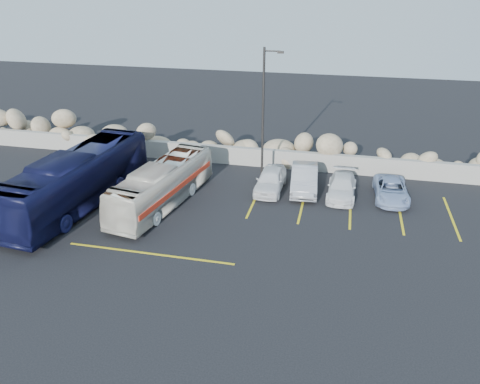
% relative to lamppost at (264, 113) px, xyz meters
% --- Properties ---
extents(ground, '(90.00, 90.00, 0.00)m').
position_rel_lamppost_xyz_m(ground, '(-2.56, -9.50, -4.30)').
color(ground, black).
rests_on(ground, ground).
extents(seawall, '(60.00, 0.40, 1.20)m').
position_rel_lamppost_xyz_m(seawall, '(-2.56, 2.50, -3.70)').
color(seawall, gray).
rests_on(seawall, ground).
extents(riprap_pile, '(54.00, 2.80, 2.60)m').
position_rel_lamppost_xyz_m(riprap_pile, '(-2.56, 3.70, -3.00)').
color(riprap_pile, '#9D8866').
rests_on(riprap_pile, ground).
extents(parking_lines, '(18.16, 9.36, 0.01)m').
position_rel_lamppost_xyz_m(parking_lines, '(2.09, -3.93, -4.29)').
color(parking_lines, yellow).
rests_on(parking_lines, ground).
extents(lamppost, '(1.14, 0.18, 8.00)m').
position_rel_lamppost_xyz_m(lamppost, '(0.00, 0.00, 0.00)').
color(lamppost, '#292725').
rests_on(lamppost, ground).
extents(vintage_bus, '(3.33, 8.69, 2.36)m').
position_rel_lamppost_xyz_m(vintage_bus, '(-4.79, -4.35, -3.11)').
color(vintage_bus, silver).
rests_on(vintage_bus, ground).
extents(tour_coach, '(3.53, 11.07, 3.03)m').
position_rel_lamppost_xyz_m(tour_coach, '(-9.24, -5.38, -2.78)').
color(tour_coach, '#111338').
rests_on(tour_coach, ground).
extents(car_a, '(1.60, 3.85, 1.31)m').
position_rel_lamppost_xyz_m(car_a, '(0.68, -1.19, -3.64)').
color(car_a, white).
rests_on(car_a, ground).
extents(car_b, '(1.84, 4.41, 1.42)m').
position_rel_lamppost_xyz_m(car_b, '(2.60, -0.67, -3.59)').
color(car_b, '#B2B1B6').
rests_on(car_b, ground).
extents(car_c, '(1.68, 3.88, 1.11)m').
position_rel_lamppost_xyz_m(car_c, '(4.79, -1.06, -3.74)').
color(car_c, white).
rests_on(car_c, ground).
extents(car_d, '(1.92, 3.93, 1.08)m').
position_rel_lamppost_xyz_m(car_d, '(7.53, -0.83, -3.76)').
color(car_d, '#94ABD2').
rests_on(car_d, ground).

